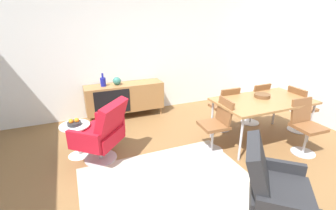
{
  "coord_description": "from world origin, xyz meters",
  "views": [
    {
      "loc": [
        -1.36,
        -2.45,
        2.06
      ],
      "look_at": [
        -0.18,
        0.37,
        0.9
      ],
      "focal_mm": 25.62,
      "sensor_mm": 36.0,
      "label": 1
    }
  ],
  "objects_px": {
    "vase_cobalt": "(117,81)",
    "armchair_black_shell": "(274,190)",
    "dining_chair_far_end": "(299,108)",
    "dining_chair_back_left": "(225,107)",
    "vase_sculptural_dark": "(103,82)",
    "dining_table": "(263,102)",
    "dining_chair_back_right": "(255,102)",
    "fruit_bowl": "(74,123)",
    "side_table_round": "(76,137)",
    "lounge_chair_red": "(102,132)",
    "sideboard": "(125,97)",
    "wooden_bowl_on_table": "(262,96)",
    "dining_chair_near_window": "(217,124)",
    "dining_chair_front_right": "(305,125)"
  },
  "relations": [
    {
      "from": "dining_table",
      "to": "wooden_bowl_on_table",
      "type": "distance_m",
      "value": 0.15
    },
    {
      "from": "dining_chair_front_right",
      "to": "lounge_chair_red",
      "type": "xyz_separation_m",
      "value": [
        -2.94,
        0.96,
        -0.0
      ]
    },
    {
      "from": "dining_chair_far_end",
      "to": "fruit_bowl",
      "type": "height_order",
      "value": "dining_chair_far_end"
    },
    {
      "from": "dining_chair_far_end",
      "to": "dining_chair_back_left",
      "type": "distance_m",
      "value": 1.36
    },
    {
      "from": "dining_chair_near_window",
      "to": "dining_chair_back_right",
      "type": "bearing_deg",
      "value": 24.38
    },
    {
      "from": "fruit_bowl",
      "to": "armchair_black_shell",
      "type": "bearing_deg",
      "value": -51.64
    },
    {
      "from": "vase_sculptural_dark",
      "to": "fruit_bowl",
      "type": "distance_m",
      "value": 1.41
    },
    {
      "from": "dining_table",
      "to": "dining_chair_back_right",
      "type": "distance_m",
      "value": 0.7
    },
    {
      "from": "sideboard",
      "to": "vase_cobalt",
      "type": "height_order",
      "value": "vase_cobalt"
    },
    {
      "from": "vase_sculptural_dark",
      "to": "dining_table",
      "type": "height_order",
      "value": "vase_sculptural_dark"
    },
    {
      "from": "dining_chair_front_right",
      "to": "side_table_round",
      "type": "bearing_deg",
      "value": 159.42
    },
    {
      "from": "side_table_round",
      "to": "lounge_chair_red",
      "type": "bearing_deg",
      "value": -37.46
    },
    {
      "from": "vase_sculptural_dark",
      "to": "lounge_chair_red",
      "type": "distance_m",
      "value": 1.57
    },
    {
      "from": "dining_chair_back_right",
      "to": "sideboard",
      "type": "bearing_deg",
      "value": 149.08
    },
    {
      "from": "dining_chair_near_window",
      "to": "armchair_black_shell",
      "type": "distance_m",
      "value": 1.53
    },
    {
      "from": "vase_sculptural_dark",
      "to": "dining_chair_back_right",
      "type": "relative_size",
      "value": 0.31
    },
    {
      "from": "armchair_black_shell",
      "to": "dining_chair_front_right",
      "type": "bearing_deg",
      "value": 30.81
    },
    {
      "from": "dining_chair_front_right",
      "to": "armchair_black_shell",
      "type": "distance_m",
      "value": 1.83
    },
    {
      "from": "fruit_bowl",
      "to": "lounge_chair_red",
      "type": "bearing_deg",
      "value": -37.41
    },
    {
      "from": "fruit_bowl",
      "to": "dining_chair_front_right",
      "type": "bearing_deg",
      "value": -20.57
    },
    {
      "from": "dining_chair_far_end",
      "to": "dining_chair_back_left",
      "type": "bearing_deg",
      "value": 155.75
    },
    {
      "from": "dining_chair_back_right",
      "to": "lounge_chair_red",
      "type": "xyz_separation_m",
      "value": [
        -2.94,
        -0.15,
        -0.0
      ]
    },
    {
      "from": "wooden_bowl_on_table",
      "to": "lounge_chair_red",
      "type": "height_order",
      "value": "lounge_chair_red"
    },
    {
      "from": "vase_cobalt",
      "to": "dining_chair_front_right",
      "type": "bearing_deg",
      "value": -45.91
    },
    {
      "from": "wooden_bowl_on_table",
      "to": "lounge_chair_red",
      "type": "relative_size",
      "value": 0.27
    },
    {
      "from": "dining_table",
      "to": "lounge_chair_red",
      "type": "bearing_deg",
      "value": 171.08
    },
    {
      "from": "dining_table",
      "to": "dining_chair_back_left",
      "type": "xyz_separation_m",
      "value": [
        -0.35,
        0.56,
        -0.23
      ]
    },
    {
      "from": "vase_cobalt",
      "to": "dining_chair_front_right",
      "type": "relative_size",
      "value": 0.19
    },
    {
      "from": "dining_chair_front_right",
      "to": "dining_chair_back_right",
      "type": "bearing_deg",
      "value": 90.02
    },
    {
      "from": "vase_sculptural_dark",
      "to": "dining_table",
      "type": "distance_m",
      "value": 3.01
    },
    {
      "from": "armchair_black_shell",
      "to": "fruit_bowl",
      "type": "distance_m",
      "value": 2.77
    },
    {
      "from": "dining_chair_back_right",
      "to": "dining_chair_near_window",
      "type": "bearing_deg",
      "value": -155.62
    },
    {
      "from": "vase_cobalt",
      "to": "dining_chair_far_end",
      "type": "relative_size",
      "value": 0.19
    },
    {
      "from": "wooden_bowl_on_table",
      "to": "dining_chair_back_right",
      "type": "xyz_separation_m",
      "value": [
        0.29,
        0.45,
        -0.3
      ]
    },
    {
      "from": "dining_table",
      "to": "side_table_round",
      "type": "distance_m",
      "value": 3.04
    },
    {
      "from": "vase_cobalt",
      "to": "dining_chair_back_left",
      "type": "distance_m",
      "value": 2.19
    },
    {
      "from": "dining_chair_far_end",
      "to": "vase_cobalt",
      "type": "bearing_deg",
      "value": 146.88
    },
    {
      "from": "dining_chair_front_right",
      "to": "fruit_bowl",
      "type": "relative_size",
      "value": 4.28
    },
    {
      "from": "dining_chair_back_right",
      "to": "dining_chair_back_left",
      "type": "relative_size",
      "value": 1.0
    },
    {
      "from": "dining_table",
      "to": "side_table_round",
      "type": "relative_size",
      "value": 3.08
    },
    {
      "from": "vase_sculptural_dark",
      "to": "dining_chair_back_right",
      "type": "distance_m",
      "value": 3.01
    },
    {
      "from": "vase_sculptural_dark",
      "to": "dining_chair_back_left",
      "type": "xyz_separation_m",
      "value": [
        1.96,
        -1.35,
        -0.34
      ]
    },
    {
      "from": "wooden_bowl_on_table",
      "to": "fruit_bowl",
      "type": "relative_size",
      "value": 1.3
    },
    {
      "from": "dining_table",
      "to": "dining_chair_back_right",
      "type": "bearing_deg",
      "value": 57.8
    },
    {
      "from": "sideboard",
      "to": "dining_chair_front_right",
      "type": "distance_m",
      "value": 3.34
    },
    {
      "from": "vase_cobalt",
      "to": "dining_chair_back_left",
      "type": "relative_size",
      "value": 0.19
    },
    {
      "from": "wooden_bowl_on_table",
      "to": "lounge_chair_red",
      "type": "xyz_separation_m",
      "value": [
        -2.65,
        0.3,
        -0.3
      ]
    },
    {
      "from": "vase_cobalt",
      "to": "armchair_black_shell",
      "type": "relative_size",
      "value": 0.17
    },
    {
      "from": "wooden_bowl_on_table",
      "to": "dining_chair_back_left",
      "type": "xyz_separation_m",
      "value": [
        -0.42,
        0.45,
        -0.3
      ]
    },
    {
      "from": "lounge_chair_red",
      "to": "armchair_black_shell",
      "type": "bearing_deg",
      "value": -54.33
    }
  ]
}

